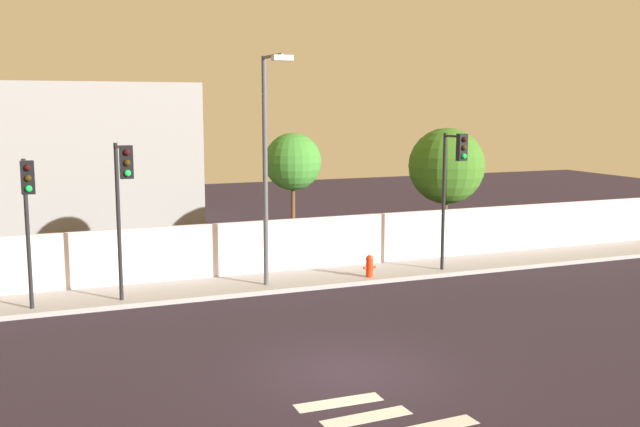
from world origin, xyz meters
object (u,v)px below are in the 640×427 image
Objects in this scene: roadside_tree_midleft at (293,162)px; street_lamp_curbside at (267,154)px; traffic_light_right at (453,172)px; roadside_tree_midright at (447,166)px; traffic_light_center at (28,202)px; traffic_light_left at (123,188)px; fire_hydrant at (369,265)px.

street_lamp_curbside is at bearing -122.73° from roadside_tree_midleft.
traffic_light_right is 3.91m from roadside_tree_midright.
traffic_light_right is at bearing -37.07° from roadside_tree_midleft.
roadside_tree_midright reaches higher than traffic_light_right.
traffic_light_right is at bearing -118.25° from roadside_tree_midright.
roadside_tree_midright is at bearing 12.54° from traffic_light_center.
street_lamp_curbside is at bearing 10.28° from traffic_light_left.
traffic_light_left is 0.93× the size of roadside_tree_midright.
traffic_light_center is 0.59× the size of street_lamp_curbside.
traffic_light_right reaches higher than roadside_tree_midleft.
roadside_tree_midright is (15.33, 3.41, 0.25)m from traffic_light_center.
traffic_light_right is 6.52m from street_lamp_curbside.
traffic_light_left is 8.64m from fire_hydrant.
street_lamp_curbside is (-6.46, 0.48, 0.75)m from traffic_light_right.
traffic_light_left is 0.95× the size of roadside_tree_midleft.
street_lamp_curbside is at bearing 175.77° from traffic_light_right.
roadside_tree_midleft reaches higher than traffic_light_center.
roadside_tree_midleft is at bearing 30.47° from traffic_light_left.
roadside_tree_midright is (4.77, 3.03, 2.96)m from fire_hydrant.
roadside_tree_midright reaches higher than traffic_light_center.
roadside_tree_midleft is (8.92, 3.41, 0.59)m from traffic_light_center.
traffic_light_left is 1.09× the size of traffic_light_center.
fire_hydrant is (10.55, 0.38, -2.71)m from traffic_light_center.
roadside_tree_midleft reaches higher than traffic_light_left.
street_lamp_curbside is 5.21m from fire_hydrant.
traffic_light_center is (-2.49, 0.37, -0.30)m from traffic_light_left.
roadside_tree_midleft is (6.43, 3.78, 0.29)m from traffic_light_left.
fire_hydrant is 0.15× the size of roadside_tree_midleft.
fire_hydrant is (3.53, -0.06, -3.83)m from street_lamp_curbside.
street_lamp_curbside reaches higher than traffic_light_right.
roadside_tree_midright reaches higher than fire_hydrant.
traffic_light_left is 0.64× the size of street_lamp_curbside.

